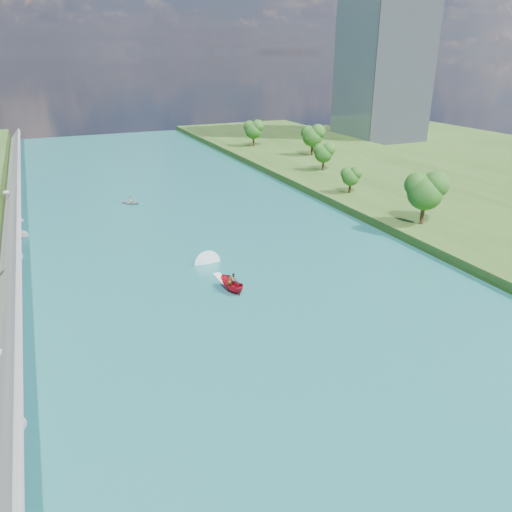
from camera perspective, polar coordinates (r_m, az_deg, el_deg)
name	(u,v)px	position (r m, az deg, el deg)	size (l,w,h in m)	color
ground	(278,321)	(52.90, 2.49, -7.47)	(260.00, 260.00, 0.00)	#2D5119
river_water	(215,255)	(69.57, -4.76, 0.08)	(55.00, 240.00, 0.10)	#195F5C
berm_east	(481,209)	(96.39, 24.31, 4.94)	(44.00, 240.00, 1.50)	#2D5119
riprap_bank	(8,277)	(65.47, -26.49, -2.13)	(4.15, 236.00, 4.29)	slate
office_tower	(385,39)	(170.77, 14.55, 22.87)	(22.00, 22.00, 60.00)	gray
trees_east	(460,191)	(84.69, 22.33, 6.87)	(18.27, 134.48, 10.45)	#2A5216
motorboat	(227,280)	(60.21, -3.34, -2.77)	(3.60, 18.95, 2.21)	#AD0D1F
raft	(131,202)	(95.89, -14.11, 6.00)	(4.05, 3.98, 1.54)	#9B9EA3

